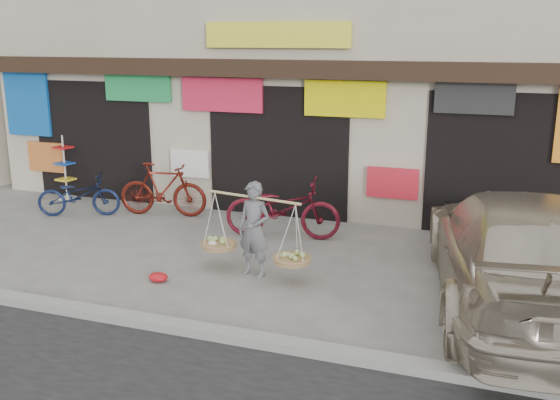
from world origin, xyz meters
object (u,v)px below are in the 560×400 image
(suv, at_px, (523,251))
(display_rack, at_px, (65,174))
(bike_2, at_px, (283,208))
(bike_0, at_px, (79,195))
(street_vendor, at_px, (254,233))
(bike_1, at_px, (163,189))

(suv, relative_size, display_rack, 3.99)
(bike_2, bearing_deg, bike_0, 80.44)
(bike_0, bearing_deg, display_rack, 23.74)
(street_vendor, height_order, bike_2, street_vendor)
(bike_0, relative_size, bike_1, 0.90)
(bike_2, distance_m, display_rack, 5.79)
(street_vendor, distance_m, suv, 3.91)
(display_rack, bearing_deg, suv, -16.55)
(bike_0, height_order, bike_1, bike_1)
(street_vendor, relative_size, display_rack, 1.27)
(street_vendor, relative_size, suv, 0.32)
(bike_1, bearing_deg, display_rack, 70.83)
(suv, xyz_separation_m, display_rack, (-9.81, 2.91, -0.22))
(street_vendor, relative_size, bike_1, 1.01)
(bike_0, distance_m, bike_1, 1.78)
(suv, height_order, display_rack, suv)
(suv, bearing_deg, bike_1, -27.57)
(bike_1, height_order, display_rack, display_rack)
(bike_2, relative_size, display_rack, 1.44)
(bike_1, bearing_deg, suv, -118.66)
(bike_0, xyz_separation_m, bike_2, (4.52, 0.02, 0.12))
(bike_1, distance_m, bike_2, 2.91)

